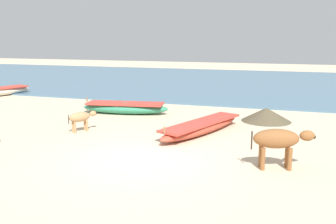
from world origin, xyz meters
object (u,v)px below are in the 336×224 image
at_px(cow_adult_brown, 278,140).
at_px(calf_far_tan, 81,118).
at_px(fishing_boat_2, 202,127).
at_px(fishing_boat_1, 125,108).

height_order(cow_adult_brown, calf_far_tan, cow_adult_brown).
distance_m(fishing_boat_2, cow_adult_brown, 3.93).
bearing_deg(fishing_boat_2, calf_far_tan, -53.64).
bearing_deg(cow_adult_brown, fishing_boat_1, 125.95).
distance_m(fishing_boat_2, calf_far_tan, 4.25).
xyz_separation_m(fishing_boat_2, cow_adult_brown, (2.61, -2.89, 0.52)).
xyz_separation_m(fishing_boat_1, fishing_boat_2, (3.93, -2.31, -0.04)).
bearing_deg(calf_far_tan, cow_adult_brown, -71.94).
xyz_separation_m(fishing_boat_1, cow_adult_brown, (6.54, -5.20, 0.48)).
relative_size(fishing_boat_1, cow_adult_brown, 2.47).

